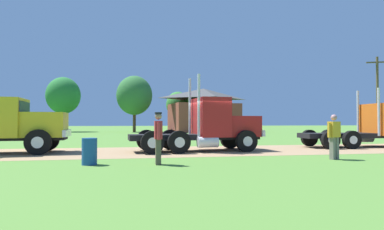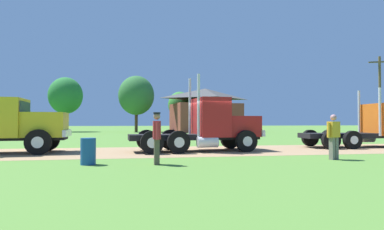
{
  "view_description": "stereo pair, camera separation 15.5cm",
  "coord_description": "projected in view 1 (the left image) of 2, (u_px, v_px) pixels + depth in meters",
  "views": [
    {
      "loc": [
        -4.22,
        -16.64,
        1.5
      ],
      "look_at": [
        -1.04,
        0.68,
        1.85
      ],
      "focal_mm": 30.91,
      "sensor_mm": 36.0,
      "label": 1
    },
    {
      "loc": [
        -4.07,
        -16.67,
        1.5
      ],
      "look_at": [
        -1.04,
        0.68,
        1.85
      ],
      "focal_mm": 30.91,
      "sensor_mm": 36.0,
      "label": 2
    }
  ],
  "objects": [
    {
      "name": "truck_foreground_white",
      "position": [
        211.0,
        126.0,
        17.04
      ],
      "size": [
        6.82,
        2.99,
        3.82
      ],
      "color": "black",
      "rests_on": "ground_plane"
    },
    {
      "name": "visitor_standing_near",
      "position": [
        334.0,
        134.0,
        13.13
      ],
      "size": [
        0.65,
        0.43,
        1.79
      ],
      "color": "gold",
      "rests_on": "ground_plane"
    },
    {
      "name": "tree_mid",
      "position": [
        63.0,
        96.0,
        48.86
      ],
      "size": [
        4.94,
        4.94,
        8.08
      ],
      "color": "#513823",
      "rests_on": "ground_plane"
    },
    {
      "name": "tree_right",
      "position": [
        134.0,
        95.0,
        47.99
      ],
      "size": [
        5.18,
        5.18,
        8.16
      ],
      "color": "#513823",
      "rests_on": "ground_plane"
    },
    {
      "name": "tree_far_right",
      "position": [
        178.0,
        105.0,
        51.63
      ],
      "size": [
        3.64,
        3.64,
        6.18
      ],
      "color": "#513823",
      "rests_on": "ground_plane"
    },
    {
      "name": "ground_plane",
      "position": [
        214.0,
        151.0,
        17.1
      ],
      "size": [
        200.0,
        200.0,
        0.0
      ],
      "primitive_type": "plane",
      "color": "#507F31"
    },
    {
      "name": "utility_pole_near",
      "position": [
        377.0,
        94.0,
        35.92
      ],
      "size": [
        2.09,
        0.96,
        8.58
      ],
      "color": "brown",
      "rests_on": "ground_plane"
    },
    {
      "name": "visitor_walking_mid",
      "position": [
        158.0,
        136.0,
        11.54
      ],
      "size": [
        0.26,
        0.58,
        1.83
      ],
      "color": "#B22D33",
      "rests_on": "ground_plane"
    },
    {
      "name": "shed_building",
      "position": [
        204.0,
        111.0,
        47.79
      ],
      "size": [
        10.34,
        8.04,
        6.29
      ],
      "color": "brown",
      "rests_on": "ground_plane"
    },
    {
      "name": "steel_barrel",
      "position": [
        89.0,
        151.0,
        11.48
      ],
      "size": [
        0.52,
        0.52,
        0.93
      ],
      "primitive_type": "cylinder",
      "color": "#19478C",
      "rests_on": "ground_plane"
    },
    {
      "name": "truck_near_right",
      "position": [
        5.0,
        126.0,
        15.51
      ],
      "size": [
        7.56,
        2.91,
        3.54
      ],
      "color": "black",
      "rests_on": "ground_plane"
    },
    {
      "name": "dirt_track",
      "position": [
        214.0,
        150.0,
        17.1
      ],
      "size": [
        120.0,
        5.97,
        0.01
      ],
      "primitive_type": "cube",
      "color": "#9D7C58",
      "rests_on": "ground_plane"
    }
  ]
}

